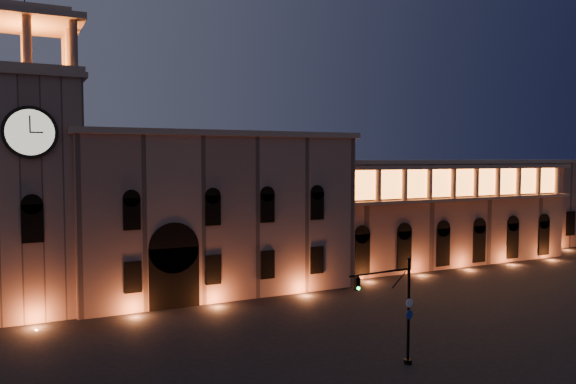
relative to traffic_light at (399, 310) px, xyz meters
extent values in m
plane|color=black|center=(-2.12, 6.18, -4.05)|extent=(160.00, 160.00, 0.00)
cube|color=#8B695B|center=(-4.12, 28.18, 4.45)|extent=(30.00, 12.00, 17.00)
cube|color=gray|center=(-4.12, 28.18, 13.25)|extent=(30.80, 12.80, 0.60)
cube|color=black|center=(-10.12, 22.78, -1.05)|extent=(5.00, 1.40, 6.00)
cylinder|color=black|center=(-10.12, 22.78, 1.95)|extent=(5.00, 1.40, 5.00)
cube|color=orange|center=(-10.12, 22.58, -1.25)|extent=(4.20, 0.20, 5.00)
cube|color=#8B695B|center=(-22.62, 27.18, 6.95)|extent=(9.00, 9.00, 22.00)
cube|color=gray|center=(-22.62, 27.18, 18.20)|extent=(9.80, 9.80, 0.50)
cylinder|color=black|center=(-22.62, 22.50, 12.95)|extent=(4.60, 0.35, 4.60)
cylinder|color=beige|center=(-22.62, 22.36, 12.95)|extent=(4.00, 0.12, 4.00)
cube|color=gray|center=(-22.62, 27.18, 18.70)|extent=(9.40, 9.40, 0.50)
cube|color=orange|center=(-22.62, 27.18, 19.00)|extent=(6.80, 6.80, 0.15)
cylinder|color=gray|center=(-22.62, 23.38, 21.05)|extent=(0.76, 0.76, 4.20)
cylinder|color=gray|center=(-18.82, 23.38, 21.05)|extent=(0.76, 0.76, 4.20)
cylinder|color=gray|center=(-22.62, 30.98, 21.05)|extent=(0.76, 0.76, 4.20)
cylinder|color=gray|center=(-18.82, 30.98, 21.05)|extent=(0.76, 0.76, 4.20)
cylinder|color=gray|center=(-18.82, 27.18, 21.05)|extent=(0.76, 0.76, 4.20)
cube|color=gray|center=(-22.62, 27.18, 23.45)|extent=(9.80, 9.80, 0.60)
cube|color=gray|center=(-22.62, 27.18, 24.05)|extent=(7.50, 7.50, 0.60)
cube|color=#866455|center=(29.88, 30.18, 2.95)|extent=(40.00, 10.00, 14.00)
cube|color=gray|center=(29.88, 30.18, 10.20)|extent=(40.60, 10.60, 0.50)
cube|color=gray|center=(29.88, 24.68, 5.25)|extent=(40.00, 1.20, 0.40)
cube|color=gray|center=(29.88, 24.68, 9.55)|extent=(40.00, 1.40, 0.50)
cube|color=orange|center=(29.88, 25.23, 7.45)|extent=(38.00, 0.15, 3.60)
cylinder|color=gray|center=(11.88, 24.68, 7.45)|extent=(0.70, 0.70, 4.00)
cylinder|color=gray|center=(15.88, 24.68, 7.45)|extent=(0.70, 0.70, 4.00)
cylinder|color=gray|center=(19.88, 24.68, 7.45)|extent=(0.70, 0.70, 4.00)
cylinder|color=gray|center=(23.88, 24.68, 7.45)|extent=(0.70, 0.70, 4.00)
cylinder|color=gray|center=(27.88, 24.68, 7.45)|extent=(0.70, 0.70, 4.00)
cylinder|color=gray|center=(31.88, 24.68, 7.45)|extent=(0.70, 0.70, 4.00)
cylinder|color=gray|center=(35.88, 24.68, 7.45)|extent=(0.70, 0.70, 4.00)
cylinder|color=gray|center=(39.88, 24.68, 7.45)|extent=(0.70, 0.70, 4.00)
cylinder|color=gray|center=(43.88, 24.68, 7.45)|extent=(0.70, 0.70, 4.00)
cylinder|color=gray|center=(47.88, 24.68, 7.45)|extent=(0.70, 0.70, 4.00)
cube|color=#866455|center=(55.88, 36.18, 2.95)|extent=(20.00, 12.00, 14.00)
cylinder|color=black|center=(0.94, 0.09, -0.32)|extent=(0.21, 0.21, 7.45)
cylinder|color=black|center=(0.94, 0.09, -3.89)|extent=(0.60, 0.60, 0.32)
sphere|color=black|center=(0.94, 0.09, 3.51)|extent=(0.30, 0.30, 0.30)
cylinder|color=black|center=(-1.71, -0.13, 2.87)|extent=(5.31, 0.56, 0.13)
cube|color=black|center=(-3.72, -0.30, 2.34)|extent=(0.34, 0.32, 0.90)
cylinder|color=#0CE53F|center=(-3.71, -0.47, 2.04)|extent=(0.20, 0.10, 0.19)
cylinder|color=silver|center=(0.90, -0.07, 0.42)|extent=(0.64, 0.09, 0.64)
cylinder|color=navy|center=(0.90, -0.07, -0.43)|extent=(0.64, 0.09, 0.64)
camera|label=1|loc=(-24.37, -31.39, 10.71)|focal=35.00mm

